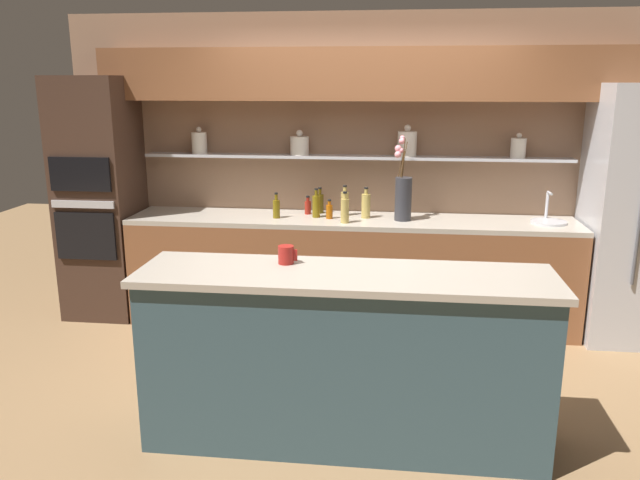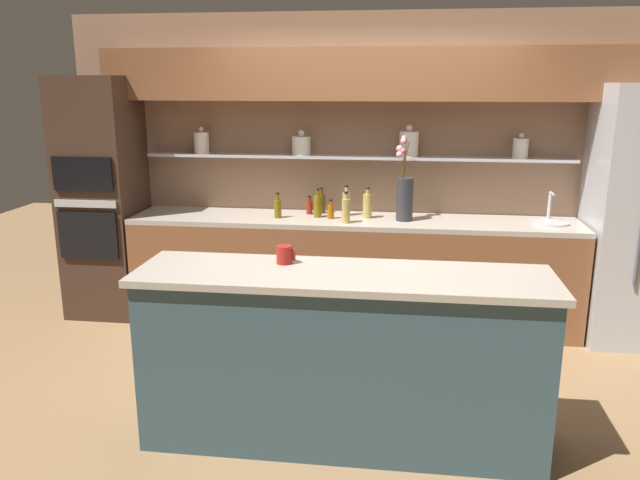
{
  "view_description": "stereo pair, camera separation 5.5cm",
  "coord_description": "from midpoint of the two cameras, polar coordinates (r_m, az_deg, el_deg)",
  "views": [
    {
      "loc": [
        0.25,
        -3.86,
        2.03
      ],
      "look_at": [
        -0.25,
        0.31,
        0.96
      ],
      "focal_mm": 35.0,
      "sensor_mm": 36.0,
      "label": 1
    },
    {
      "loc": [
        0.31,
        -3.86,
        2.03
      ],
      "look_at": [
        -0.25,
        0.31,
        0.96
      ],
      "focal_mm": 35.0,
      "sensor_mm": 36.0,
      "label": 2
    }
  ],
  "objects": [
    {
      "name": "sink_fixture",
      "position": [
        5.36,
        20.62,
        1.66
      ],
      "size": [
        0.28,
        0.28,
        0.25
      ],
      "color": "#B7B7BC",
      "rests_on": "back_counter_unit"
    },
    {
      "name": "flower_vase",
      "position": [
        5.16,
        8.03,
        4.13
      ],
      "size": [
        0.15,
        0.15,
        0.69
      ],
      "color": "#2D2D33",
      "rests_on": "back_counter_unit"
    },
    {
      "name": "bottle_sauce_1",
      "position": [
        5.39,
        -0.68,
        3.07
      ],
      "size": [
        0.05,
        0.05,
        0.16
      ],
      "color": "maroon",
      "rests_on": "back_counter_unit"
    },
    {
      "name": "back_counter_unit",
      "position": [
        5.35,
        3.19,
        -2.83
      ],
      "size": [
        3.74,
        0.62,
        0.92
      ],
      "color": "brown",
      "rests_on": "ground_plane"
    },
    {
      "name": "oven_tower",
      "position": [
        5.79,
        -18.95,
        3.64
      ],
      "size": [
        0.61,
        0.64,
        2.08
      ],
      "color": "#3D281E",
      "rests_on": "ground_plane"
    },
    {
      "name": "bottle_sauce_4",
      "position": [
        5.2,
        1.29,
        2.68
      ],
      "size": [
        0.06,
        0.06,
        0.16
      ],
      "color": "#9E4C0A",
      "rests_on": "back_counter_unit"
    },
    {
      "name": "back_wall_unit",
      "position": [
        5.42,
        4.64,
        9.13
      ],
      "size": [
        5.2,
        0.44,
        2.6
      ],
      "color": "#937056",
      "rests_on": "ground_plane"
    },
    {
      "name": "island_counter",
      "position": [
        3.59,
        2.45,
        -10.74
      ],
      "size": [
        2.3,
        0.61,
        1.02
      ],
      "color": "#334C56",
      "rests_on": "ground_plane"
    },
    {
      "name": "bottle_spirit_7",
      "position": [
        5.04,
        2.71,
        2.75
      ],
      "size": [
        0.07,
        0.07,
        0.26
      ],
      "color": "tan",
      "rests_on": "back_counter_unit"
    },
    {
      "name": "bottle_spirit_0",
      "position": [
        5.32,
        2.72,
        3.4
      ],
      "size": [
        0.07,
        0.07,
        0.26
      ],
      "color": "tan",
      "rests_on": "back_counter_unit"
    },
    {
      "name": "bottle_oil_2",
      "position": [
        5.25,
        0.08,
        3.15
      ],
      "size": [
        0.06,
        0.06,
        0.25
      ],
      "color": "brown",
      "rests_on": "back_counter_unit"
    },
    {
      "name": "bottle_spirit_6",
      "position": [
        5.23,
        4.65,
        3.17
      ],
      "size": [
        0.07,
        0.07,
        0.26
      ],
      "color": "tan",
      "rests_on": "back_counter_unit"
    },
    {
      "name": "ground_plane",
      "position": [
        4.37,
        3.13,
        -13.45
      ],
      "size": [
        12.0,
        12.0,
        0.0
      ],
      "primitive_type": "plane",
      "color": "olive"
    },
    {
      "name": "coffee_mug",
      "position": [
        3.56,
        -2.83,
        -1.35
      ],
      "size": [
        0.11,
        0.09,
        0.1
      ],
      "color": "maroon",
      "rests_on": "island_counter"
    },
    {
      "name": "bottle_oil_5",
      "position": [
        5.42,
        0.44,
        3.41
      ],
      "size": [
        0.06,
        0.06,
        0.23
      ],
      "color": "#47380A",
      "rests_on": "back_counter_unit"
    },
    {
      "name": "bottle_oil_3",
      "position": [
        5.24,
        -3.57,
        2.94
      ],
      "size": [
        0.06,
        0.06,
        0.22
      ],
      "color": "brown",
      "rests_on": "back_counter_unit"
    }
  ]
}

